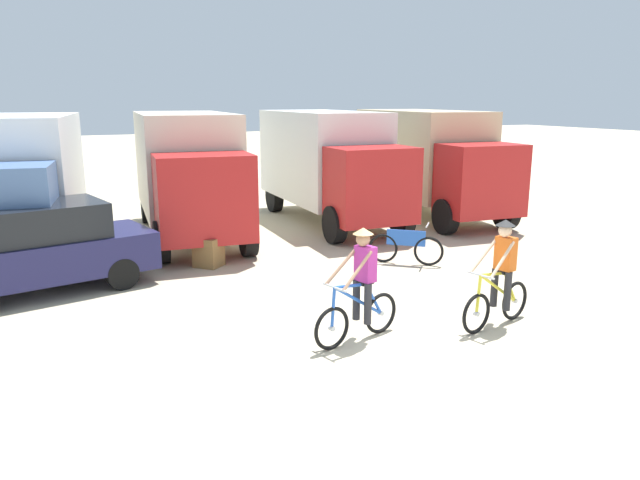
% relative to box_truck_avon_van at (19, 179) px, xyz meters
% --- Properties ---
extents(ground_plane, '(120.00, 120.00, 0.00)m').
position_rel_box_truck_avon_van_xyz_m(ground_plane, '(4.92, -9.16, -1.87)').
color(ground_plane, beige).
extents(box_truck_avon_van, '(3.33, 7.02, 3.35)m').
position_rel_box_truck_avon_van_xyz_m(box_truck_avon_van, '(0.00, 0.00, 0.00)').
color(box_truck_avon_van, white).
rests_on(box_truck_avon_van, ground).
extents(box_truck_cream_rv, '(3.05, 6.96, 3.35)m').
position_rel_box_truck_avon_van_xyz_m(box_truck_cream_rv, '(4.15, 0.56, 0.00)').
color(box_truck_cream_rv, beige).
rests_on(box_truck_cream_rv, ground).
extents(box_truck_white_box, '(2.69, 6.85, 3.35)m').
position_rel_box_truck_avon_van_xyz_m(box_truck_white_box, '(8.50, 0.68, 0.00)').
color(box_truck_white_box, white).
rests_on(box_truck_white_box, ground).
extents(box_truck_tan_camper, '(2.96, 6.93, 3.35)m').
position_rel_box_truck_avon_van_xyz_m(box_truck_tan_camper, '(11.93, 0.28, 0.00)').
color(box_truck_tan_camper, '#CCB78E').
rests_on(box_truck_tan_camper, ground).
extents(sedan_parked, '(4.47, 2.58, 1.76)m').
position_rel_box_truck_avon_van_xyz_m(sedan_parked, '(0.34, -3.18, -0.99)').
color(sedan_parked, '#1E1E4C').
rests_on(sedan_parked, ground).
extents(cyclist_orange_shirt, '(1.69, 0.61, 1.82)m').
position_rel_box_truck_avon_van_xyz_m(cyclist_orange_shirt, '(4.74, -8.04, -1.03)').
color(cyclist_orange_shirt, black).
rests_on(cyclist_orange_shirt, ground).
extents(cyclist_cowboy_hat, '(1.70, 0.58, 1.82)m').
position_rel_box_truck_avon_van_xyz_m(cyclist_cowboy_hat, '(7.15, -8.48, -1.03)').
color(cyclist_cowboy_hat, black).
rests_on(cyclist_cowboy_hat, ground).
extents(bicycle_spare, '(1.33, 1.19, 0.97)m').
position_rel_box_truck_avon_van_xyz_m(bicycle_spare, '(7.90, -4.54, -1.48)').
color(bicycle_spare, black).
rests_on(bicycle_spare, ground).
extents(supply_crate, '(0.75, 0.76, 0.67)m').
position_rel_box_truck_avon_van_xyz_m(supply_crate, '(3.74, -2.77, -1.54)').
color(supply_crate, olive).
rests_on(supply_crate, ground).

